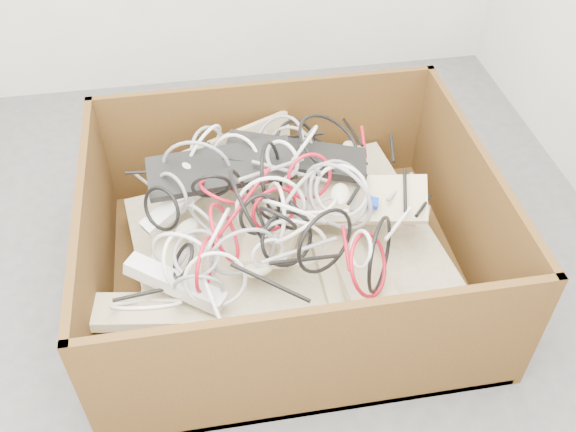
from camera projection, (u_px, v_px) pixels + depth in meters
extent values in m
plane|color=#48484A|center=(222.00, 314.00, 2.18)|extent=(3.00, 3.00, 0.00)
cube|color=#36240D|center=(289.00, 278.00, 2.28)|extent=(1.28, 1.07, 0.03)
cube|color=#36240D|center=(267.00, 138.00, 2.48)|extent=(1.28, 0.02, 0.50)
cube|color=#36240D|center=(321.00, 365.00, 1.74)|extent=(1.28, 0.03, 0.50)
cube|color=#36240D|center=(469.00, 210.00, 2.19)|extent=(0.02, 1.02, 0.50)
cube|color=#36240D|center=(96.00, 254.00, 2.04)|extent=(0.03, 1.02, 0.50)
cube|color=#C5B692|center=(288.00, 260.00, 2.24)|extent=(1.12, 0.97, 0.21)
cube|color=#C5B692|center=(260.00, 264.00, 2.12)|extent=(0.80, 0.72, 0.22)
cube|color=beige|center=(222.00, 238.00, 2.17)|extent=(0.50, 0.33, 0.16)
cube|color=beige|center=(367.00, 195.00, 2.34)|extent=(0.49, 0.37, 0.17)
cube|color=beige|center=(350.00, 291.00, 1.99)|extent=(0.17, 0.48, 0.06)
cube|color=beige|center=(164.00, 311.00, 1.88)|extent=(0.48, 0.18, 0.15)
cube|color=beige|center=(372.00, 295.00, 1.95)|extent=(0.18, 0.48, 0.17)
cube|color=beige|center=(238.00, 153.00, 2.31)|extent=(0.43, 0.31, 0.20)
cube|color=beige|center=(276.00, 226.00, 2.11)|extent=(0.33, 0.49, 0.17)
cube|color=beige|center=(354.00, 200.00, 2.12)|extent=(0.50, 0.29, 0.14)
cube|color=black|center=(296.00, 156.00, 2.15)|extent=(0.50, 0.28, 0.09)
cube|color=black|center=(221.00, 168.00, 2.07)|extent=(0.48, 0.19, 0.08)
ellipsoid|color=beige|center=(188.00, 228.00, 2.03)|extent=(0.11, 0.11, 0.03)
ellipsoid|color=beige|center=(352.00, 150.00, 2.25)|extent=(0.07, 0.10, 0.03)
ellipsoid|color=beige|center=(258.00, 269.00, 1.91)|extent=(0.10, 0.07, 0.03)
ellipsoid|color=beige|center=(340.00, 194.00, 1.93)|extent=(0.08, 0.11, 0.03)
ellipsoid|color=beige|center=(185.00, 166.00, 2.08)|extent=(0.11, 0.11, 0.03)
cube|color=silver|center=(181.00, 200.00, 2.07)|extent=(0.28, 0.22, 0.12)
cube|color=silver|center=(175.00, 283.00, 1.86)|extent=(0.30, 0.21, 0.10)
cube|color=#0C35B8|center=(371.00, 203.00, 2.06)|extent=(0.06, 0.05, 0.03)
torus|color=silver|center=(235.00, 162.00, 2.14)|extent=(0.21, 0.18, 0.25)
torus|color=black|center=(300.00, 213.00, 1.88)|extent=(0.08, 0.14, 0.14)
torus|color=gray|center=(243.00, 252.00, 1.86)|extent=(0.28, 0.05, 0.28)
torus|color=#A70B1D|center=(222.00, 192.00, 2.00)|extent=(0.17, 0.16, 0.13)
torus|color=silver|center=(303.00, 220.00, 1.93)|extent=(0.31, 0.30, 0.19)
torus|color=black|center=(191.00, 164.00, 2.23)|extent=(0.18, 0.27, 0.24)
torus|color=black|center=(272.00, 177.00, 2.00)|extent=(0.10, 0.31, 0.31)
torus|color=#A70B1D|center=(368.00, 265.00, 1.86)|extent=(0.20, 0.18, 0.22)
torus|color=silver|center=(185.00, 198.00, 2.08)|extent=(0.14, 0.13, 0.10)
torus|color=silver|center=(341.00, 191.00, 1.95)|extent=(0.17, 0.15, 0.20)
torus|color=silver|center=(275.00, 215.00, 1.93)|extent=(0.06, 0.27, 0.27)
torus|color=silver|center=(204.00, 149.00, 2.17)|extent=(0.19, 0.20, 0.26)
torus|color=#A70B1D|center=(310.00, 177.00, 2.00)|extent=(0.21, 0.08, 0.21)
torus|color=silver|center=(271.00, 208.00, 1.90)|extent=(0.30, 0.09, 0.30)
torus|color=gray|center=(199.00, 288.00, 1.84)|extent=(0.20, 0.06, 0.20)
torus|color=black|center=(380.00, 255.00, 1.88)|extent=(0.14, 0.27, 0.29)
torus|color=silver|center=(184.00, 257.00, 1.90)|extent=(0.26, 0.14, 0.29)
torus|color=black|center=(249.00, 205.00, 1.91)|extent=(0.15, 0.34, 0.31)
torus|color=black|center=(260.00, 215.00, 1.86)|extent=(0.17, 0.08, 0.17)
torus|color=#A70B1D|center=(224.00, 232.00, 1.89)|extent=(0.12, 0.27, 0.25)
torus|color=gray|center=(291.00, 147.00, 2.22)|extent=(0.21, 0.09, 0.22)
torus|color=silver|center=(298.00, 151.00, 2.17)|extent=(0.22, 0.20, 0.24)
torus|color=black|center=(183.00, 261.00, 1.85)|extent=(0.09, 0.13, 0.11)
torus|color=silver|center=(146.00, 304.00, 1.79)|extent=(0.25, 0.18, 0.20)
torus|color=gray|center=(279.00, 144.00, 2.23)|extent=(0.18, 0.26, 0.23)
torus|color=gray|center=(337.00, 197.00, 1.89)|extent=(0.25, 0.24, 0.34)
torus|color=black|center=(278.00, 219.00, 1.86)|extent=(0.13, 0.14, 0.16)
torus|color=silver|center=(294.00, 212.00, 1.90)|extent=(0.26, 0.22, 0.20)
torus|color=gray|center=(173.00, 193.00, 2.04)|extent=(0.13, 0.14, 0.18)
torus|color=silver|center=(361.00, 249.00, 1.82)|extent=(0.07, 0.17, 0.16)
torus|color=silver|center=(293.00, 243.00, 1.90)|extent=(0.29, 0.09, 0.30)
torus|color=black|center=(162.00, 209.00, 1.97)|extent=(0.14, 0.16, 0.19)
torus|color=gray|center=(339.00, 193.00, 2.00)|extent=(0.24, 0.20, 0.22)
torus|color=silver|center=(183.00, 261.00, 1.88)|extent=(0.16, 0.18, 0.19)
torus|color=silver|center=(268.00, 253.00, 1.88)|extent=(0.12, 0.05, 0.12)
torus|color=gray|center=(212.00, 158.00, 2.19)|extent=(0.17, 0.28, 0.30)
torus|color=silver|center=(282.00, 159.00, 2.03)|extent=(0.12, 0.13, 0.14)
torus|color=black|center=(287.00, 239.00, 1.87)|extent=(0.19, 0.15, 0.16)
torus|color=black|center=(325.00, 241.00, 1.81)|extent=(0.26, 0.16, 0.29)
torus|color=gray|center=(205.00, 221.00, 1.96)|extent=(0.14, 0.13, 0.17)
torus|color=gray|center=(197.00, 253.00, 1.84)|extent=(0.18, 0.16, 0.11)
torus|color=silver|center=(215.00, 280.00, 1.81)|extent=(0.25, 0.10, 0.24)
torus|color=black|center=(211.00, 186.00, 2.00)|extent=(0.18, 0.06, 0.17)
torus|color=gray|center=(300.00, 198.00, 1.93)|extent=(0.22, 0.18, 0.27)
torus|color=gray|center=(197.00, 168.00, 2.08)|extent=(0.29, 0.09, 0.29)
torus|color=#A70B1D|center=(205.00, 265.00, 1.85)|extent=(0.10, 0.23, 0.24)
torus|color=black|center=(330.00, 144.00, 2.15)|extent=(0.24, 0.29, 0.19)
torus|color=silver|center=(216.00, 235.00, 1.89)|extent=(0.14, 0.20, 0.23)
torus|color=gray|center=(186.00, 252.00, 1.93)|extent=(0.08, 0.15, 0.15)
torus|color=#A70B1D|center=(274.00, 209.00, 1.92)|extent=(0.20, 0.09, 0.21)
torus|color=black|center=(297.00, 145.00, 2.24)|extent=(0.18, 0.20, 0.21)
cylinder|color=black|center=(145.00, 172.00, 2.16)|extent=(0.13, 0.02, 0.02)
cylinder|color=black|center=(340.00, 151.00, 2.31)|extent=(0.14, 0.25, 0.08)
cylinder|color=#A70B1D|center=(364.00, 141.00, 2.27)|extent=(0.03, 0.13, 0.05)
cylinder|color=#A70B1D|center=(262.00, 161.00, 2.08)|extent=(0.02, 0.18, 0.03)
cylinder|color=gray|center=(400.00, 187.00, 2.12)|extent=(0.14, 0.15, 0.04)
cylinder|color=silver|center=(325.00, 212.00, 1.88)|extent=(0.14, 0.02, 0.04)
cylinder|color=gray|center=(268.00, 153.00, 2.29)|extent=(0.02, 0.19, 0.06)
cylinder|color=gray|center=(272.00, 169.00, 1.96)|extent=(0.22, 0.12, 0.05)
cylinder|color=black|center=(291.00, 137.00, 2.24)|extent=(0.24, 0.04, 0.03)
cylinder|color=#A70B1D|center=(244.00, 202.00, 1.88)|extent=(0.19, 0.19, 0.10)
cylinder|color=black|center=(305.00, 259.00, 1.82)|extent=(0.21, 0.05, 0.05)
cylinder|color=silver|center=(191.00, 162.00, 2.19)|extent=(0.20, 0.02, 0.02)
cylinder|color=gray|center=(146.00, 183.00, 2.21)|extent=(0.10, 0.18, 0.08)
cylinder|color=#A70B1D|center=(346.00, 248.00, 1.86)|extent=(0.03, 0.15, 0.05)
cylinder|color=black|center=(221.00, 158.00, 2.14)|extent=(0.16, 0.24, 0.06)
cylinder|color=gray|center=(300.00, 250.00, 1.83)|extent=(0.24, 0.10, 0.04)
cylinder|color=silver|center=(193.00, 199.00, 2.07)|extent=(0.03, 0.13, 0.02)
cylinder|color=black|center=(424.00, 206.00, 2.04)|extent=(0.11, 0.13, 0.06)
cylinder|color=black|center=(153.00, 292.00, 1.85)|extent=(0.23, 0.04, 0.02)
cylinder|color=silver|center=(216.00, 309.00, 1.76)|extent=(0.06, 0.19, 0.08)
cylinder|color=black|center=(353.00, 132.00, 2.32)|extent=(0.04, 0.19, 0.03)
cylinder|color=black|center=(357.00, 189.00, 2.05)|extent=(0.10, 0.11, 0.04)
cylinder|color=silver|center=(398.00, 223.00, 1.99)|extent=(0.12, 0.12, 0.03)
cylinder|color=black|center=(270.00, 283.00, 1.78)|extent=(0.21, 0.14, 0.06)
cylinder|color=black|center=(405.00, 191.00, 2.05)|extent=(0.05, 0.16, 0.06)
cylinder|color=black|center=(392.00, 148.00, 2.27)|extent=(0.04, 0.12, 0.04)
cylinder|color=gray|center=(289.00, 171.00, 2.03)|extent=(0.23, 0.11, 0.04)
cylinder|color=black|center=(323.00, 159.00, 2.20)|extent=(0.27, 0.04, 0.03)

